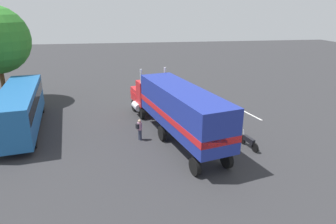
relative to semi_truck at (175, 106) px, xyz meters
name	(u,v)px	position (x,y,z in m)	size (l,w,h in m)	color
ground_plane	(151,111)	(6.35, 1.25, -2.52)	(120.00, 120.00, 0.00)	#2D2D30
lane_stripe_near	(193,120)	(3.30, -2.25, -2.52)	(4.40, 0.16, 0.01)	silver
lane_stripe_mid	(226,125)	(1.77, -4.68, -2.52)	(4.40, 0.16, 0.01)	silver
lane_stripe_far	(247,113)	(4.49, -7.73, -2.52)	(4.40, 0.16, 0.01)	silver
semi_truck	(175,106)	(0.00, 0.00, 0.00)	(14.33, 5.93, 4.50)	red
person_bystander	(140,129)	(-0.07, 2.69, -1.63)	(0.42, 0.48, 1.63)	#2D3347
parked_bus	(20,106)	(3.22, 11.88, -0.46)	(11.27, 4.34, 3.40)	#1E5999
motorcycle	(249,141)	(-2.54, -4.85, -2.04)	(2.08, 0.56, 1.12)	black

